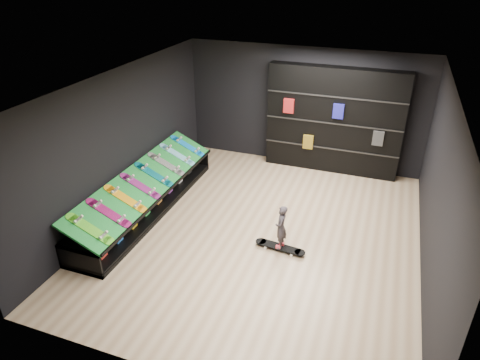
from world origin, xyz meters
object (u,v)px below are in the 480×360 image
(child, at_px, (281,235))
(display_rack, at_px, (147,200))
(floor_skateboard, at_px, (280,248))
(back_shelving, at_px, (334,121))

(child, bearing_deg, display_rack, -107.38)
(display_rack, distance_m, floor_skateboard, 3.10)
(back_shelving, relative_size, child, 6.31)
(floor_skateboard, relative_size, child, 1.89)
(back_shelving, bearing_deg, child, -94.41)
(display_rack, bearing_deg, back_shelving, 44.67)
(floor_skateboard, height_order, child, child)
(display_rack, distance_m, child, 3.10)
(floor_skateboard, bearing_deg, back_shelving, 91.66)
(display_rack, relative_size, back_shelving, 1.38)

